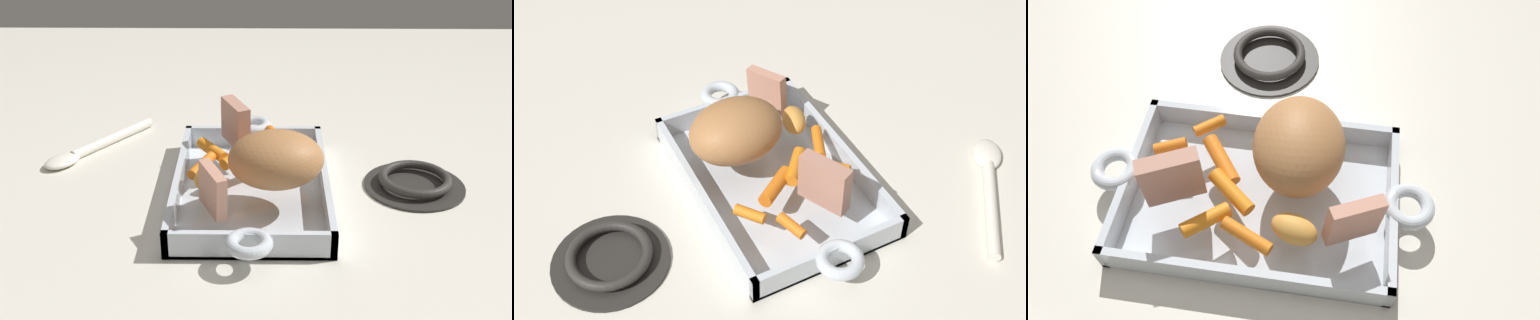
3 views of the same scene
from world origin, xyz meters
TOP-DOWN VIEW (x-y plane):
  - ground_plane at (0.00, 0.00)m, footprint 1.81×1.81m
  - roasting_dish at (0.00, 0.00)m, footprint 0.43×0.23m
  - pork_roast at (0.04, 0.04)m, footprint 0.12×0.14m
  - roast_slice_outer at (-0.10, -0.03)m, footprint 0.07×0.05m
  - roast_slice_thick at (0.12, -0.05)m, footprint 0.07×0.04m
  - baby_carrot_short at (0.00, -0.07)m, footprint 0.06×0.04m
  - baby_carrot_northwest at (-0.12, 0.03)m, footprint 0.05×0.03m
  - baby_carrot_center_left at (-0.03, -0.02)m, footprint 0.06×0.06m
  - baby_carrot_long at (-0.08, 0.07)m, footprint 0.04×0.04m
  - baby_carrot_southwest at (-0.05, 0.02)m, footprint 0.06×0.07m
  - baby_carrot_southeast at (-0.05, -0.06)m, footprint 0.06×0.05m
  - potato_whole at (0.05, -0.06)m, footprint 0.06×0.05m
  - stove_burner_rear at (-0.03, 0.26)m, footprint 0.16×0.16m
  - serving_spoon at (-0.15, -0.28)m, footprint 0.20×0.17m

SIDE VIEW (x-z plane):
  - ground_plane at x=0.00m, z-range 0.00..0.00m
  - serving_spoon at x=-0.15m, z-range 0.00..0.02m
  - stove_burner_rear at x=-0.03m, z-range 0.00..0.02m
  - roasting_dish at x=0.00m, z-range -0.01..0.03m
  - baby_carrot_northwest at x=-0.12m, z-range 0.04..0.06m
  - baby_carrot_long at x=-0.08m, z-range 0.04..0.06m
  - baby_carrot_short at x=0.00m, z-range 0.04..0.06m
  - baby_carrot_southeast at x=-0.05m, z-range 0.04..0.06m
  - baby_carrot_center_left at x=-0.03m, z-range 0.04..0.07m
  - baby_carrot_southwest at x=-0.05m, z-range 0.04..0.07m
  - potato_whole at x=0.05m, z-range 0.04..0.08m
  - roast_slice_thick at x=0.12m, z-range 0.04..0.11m
  - roast_slice_outer at x=-0.10m, z-range 0.04..0.12m
  - pork_roast at x=0.04m, z-range 0.04..0.13m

